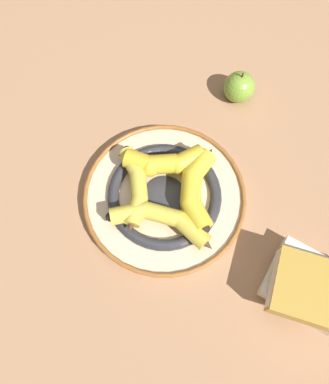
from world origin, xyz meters
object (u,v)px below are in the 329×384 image
(banana_a, at_px, (196,188))
(book_stack, at_px, (319,291))
(banana_c, at_px, (136,187))
(decorative_bowl, at_px, (164,196))
(apple, at_px, (241,88))
(banana_b, at_px, (163,220))
(banana_d, at_px, (163,162))

(banana_a, bearing_deg, book_stack, 52.99)
(banana_a, relative_size, banana_c, 1.15)
(decorative_bowl, relative_size, banana_a, 2.03)
(decorative_bowl, bearing_deg, apple, -174.06)
(decorative_bowl, bearing_deg, banana_b, 36.92)
(banana_b, relative_size, banana_d, 1.33)
(banana_b, height_order, book_stack, book_stack)
(book_stack, bearing_deg, banana_b, 0.30)
(banana_b, relative_size, banana_c, 1.40)
(banana_c, bearing_deg, banana_d, -50.74)
(banana_a, xyz_separation_m, banana_d, (-0.00, -0.08, -0.00))
(apple, bearing_deg, banana_a, 16.15)
(banana_a, relative_size, banana_d, 1.09)
(banana_a, bearing_deg, banana_b, -39.89)
(decorative_bowl, relative_size, banana_b, 1.66)
(banana_b, height_order, apple, apple)
(decorative_bowl, height_order, banana_a, banana_a)
(banana_c, bearing_deg, apple, -48.46)
(decorative_bowl, xyz_separation_m, apple, (-0.30, -0.03, 0.02))
(banana_c, xyz_separation_m, apple, (-0.33, 0.01, -0.02))
(banana_a, height_order, banana_b, banana_a)
(decorative_bowl, xyz_separation_m, banana_a, (-0.04, 0.04, 0.04))
(book_stack, bearing_deg, banana_c, -5.36)
(decorative_bowl, height_order, banana_b, banana_b)
(banana_b, distance_m, banana_d, 0.12)
(banana_b, xyz_separation_m, apple, (-0.35, -0.07, -0.02))
(banana_c, bearing_deg, decorative_bowl, -100.85)
(banana_a, xyz_separation_m, banana_c, (0.07, -0.09, -0.00))
(decorative_bowl, distance_m, banana_a, 0.07)
(banana_b, height_order, banana_c, banana_b)
(banana_d, bearing_deg, banana_b, -93.67)
(banana_d, height_order, book_stack, book_stack)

